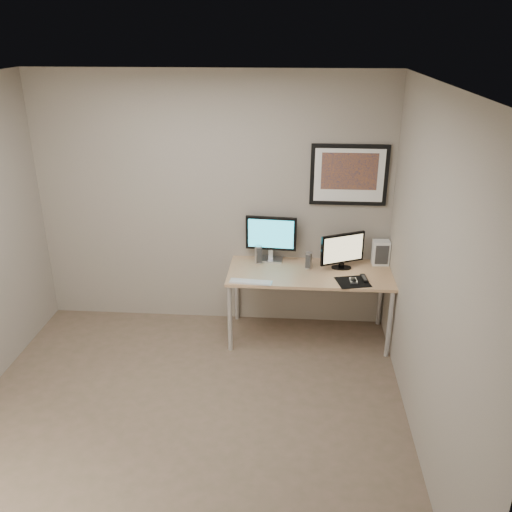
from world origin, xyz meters
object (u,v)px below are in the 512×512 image
object	(u,v)px
monitor_large	(271,237)
monitor_tv	(342,250)
keyboard	(251,282)
fan_unit	(381,253)
desk	(310,278)
speaker_right	(309,260)
framed_art	(349,175)
speaker_left	(258,254)

from	to	relation	value
monitor_large	monitor_tv	distance (m)	0.73
keyboard	fan_unit	xyz separation A→B (m)	(1.27, 0.53, 0.12)
desk	monitor_large	xyz separation A→B (m)	(-0.40, 0.26, 0.33)
monitor_tv	fan_unit	xyz separation A→B (m)	(0.40, 0.14, -0.07)
speaker_right	fan_unit	xyz separation A→B (m)	(0.72, 0.15, 0.04)
desk	fan_unit	world-z (taller)	fan_unit
framed_art	speaker_right	world-z (taller)	framed_art
speaker_right	monitor_large	bearing A→B (deg)	169.48
desk	keyboard	distance (m)	0.63
framed_art	monitor_tv	xyz separation A→B (m)	(-0.04, -0.23, -0.70)
speaker_right	fan_unit	bearing A→B (deg)	25.22
monitor_large	keyboard	world-z (taller)	monitor_large
monitor_large	monitor_tv	bearing A→B (deg)	-7.55
speaker_left	speaker_right	distance (m)	0.51
speaker_right	keyboard	size ratio (longest dim) A/B	0.41
framed_art	fan_unit	bearing A→B (deg)	-14.39
monitor_tv	speaker_right	size ratio (longest dim) A/B	2.61
speaker_right	keyboard	world-z (taller)	speaker_right
monitor_large	monitor_tv	xyz separation A→B (m)	(0.71, -0.15, -0.06)
monitor_large	speaker_right	xyz separation A→B (m)	(0.38, -0.17, -0.18)
keyboard	fan_unit	distance (m)	1.38
speaker_left	keyboard	world-z (taller)	speaker_left
framed_art	speaker_left	bearing A→B (deg)	-170.06
framed_art	speaker_left	size ratio (longest dim) A/B	4.01
monitor_large	speaker_left	size ratio (longest dim) A/B	2.76
desk	speaker_right	distance (m)	0.17
monitor_tv	speaker_left	bearing A→B (deg)	149.30
monitor_tv	framed_art	bearing A→B (deg)	55.35
desk	monitor_tv	bearing A→B (deg)	18.18
speaker_left	monitor_tv	bearing A→B (deg)	-23.01
monitor_large	keyboard	xyz separation A→B (m)	(-0.16, -0.54, -0.25)
monitor_tv	keyboard	xyz separation A→B (m)	(-0.87, -0.39, -0.19)
desk	keyboard	xyz separation A→B (m)	(-0.56, -0.29, 0.07)
monitor_large	keyboard	size ratio (longest dim) A/B	1.29
monitor_large	keyboard	bearing A→B (deg)	-102.03
framed_art	keyboard	size ratio (longest dim) A/B	1.87
framed_art	keyboard	distance (m)	1.41
speaker_left	keyboard	bearing A→B (deg)	-112.56
keyboard	monitor_tv	bearing A→B (deg)	29.40
framed_art	monitor_large	distance (m)	0.98
desk	monitor_large	bearing A→B (deg)	147.20
speaker_right	fan_unit	world-z (taller)	fan_unit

